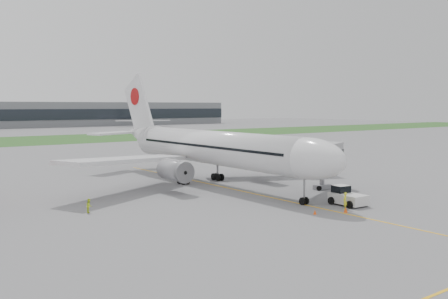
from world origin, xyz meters
TOP-DOWN VIEW (x-y plane):
  - ground at (0.00, 0.00)m, footprint 600.00×600.00m
  - apron_markings at (0.00, -5.00)m, footprint 70.00×70.00m
  - grass_strip at (0.00, 120.00)m, footprint 600.00×50.00m
  - airliner at (0.00, 4.87)m, footprint 48.13×53.95m
  - pushback_tug at (4.02, -18.00)m, footprint 3.20×4.52m
  - jet_bridge at (6.85, -10.93)m, footprint 13.81×9.60m
  - safety_cone_left at (-2.93, -19.49)m, footprint 0.37×0.37m
  - safety_cone_right at (0.50, -20.86)m, footprint 0.44×0.44m
  - ground_crew_near at (1.86, -19.62)m, footprint 0.83×0.80m
  - ground_crew_far at (-22.28, -4.02)m, footprint 0.89×0.95m
  - distant_aircraft_right at (89.94, 198.97)m, footprint 37.20×34.65m

SIDE VIEW (x-z plane):
  - ground at x=0.00m, z-range 0.00..0.00m
  - apron_markings at x=0.00m, z-range -0.02..0.02m
  - distant_aircraft_right at x=89.94m, z-range -5.93..5.93m
  - grass_strip at x=0.00m, z-range 0.00..0.02m
  - safety_cone_left at x=-2.93m, z-range 0.00..0.51m
  - safety_cone_right at x=0.50m, z-range 0.00..0.61m
  - ground_crew_far at x=-22.28m, z-range 0.00..1.56m
  - ground_crew_near at x=1.86m, z-range 0.00..1.92m
  - pushback_tug at x=4.02m, z-range -0.09..2.15m
  - jet_bridge at x=6.85m, z-range 1.61..8.34m
  - airliner at x=0.00m, z-range -3.28..14.60m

